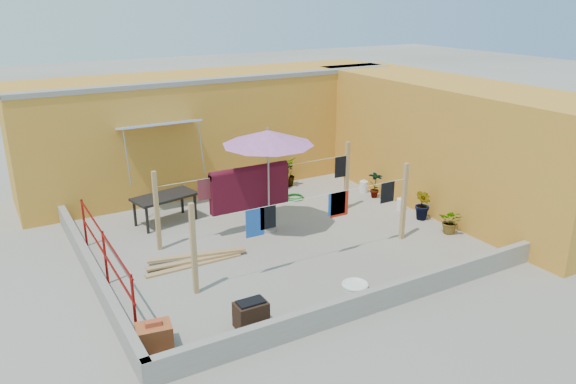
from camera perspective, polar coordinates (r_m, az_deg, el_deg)
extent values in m
plane|color=#9E998E|center=(12.92, -1.14, -4.80)|extent=(80.00, 80.00, 0.00)
cube|color=#BE8329|center=(16.67, -7.52, 6.42)|extent=(11.00, 2.40, 3.20)
cube|color=gray|center=(15.44, -6.23, 11.30)|extent=(11.00, 0.35, 0.12)
cube|color=#2D51B2|center=(14.41, -12.98, 6.71)|extent=(2.00, 0.79, 0.22)
cylinder|color=gray|center=(13.98, -16.03, 3.31)|extent=(0.03, 0.30, 1.28)
cylinder|color=gray|center=(14.52, -8.77, 4.43)|extent=(0.03, 0.30, 1.28)
cube|color=#BE8329|center=(15.44, 16.04, 4.79)|extent=(2.40, 9.00, 3.20)
cube|color=gray|center=(10.17, 8.80, -10.79)|extent=(8.30, 0.16, 0.44)
cube|color=gray|center=(11.63, -19.22, -7.65)|extent=(0.16, 7.30, 0.44)
cylinder|color=maroon|center=(9.59, -15.38, -11.01)|extent=(0.05, 0.05, 1.10)
cylinder|color=maroon|center=(11.34, -18.06, -6.36)|extent=(0.05, 0.05, 1.10)
cylinder|color=maroon|center=(13.16, -19.98, -2.97)|extent=(0.05, 0.05, 1.10)
cylinder|color=maroon|center=(11.14, -18.33, -4.04)|extent=(0.04, 4.20, 0.04)
cylinder|color=maroon|center=(11.32, -18.09, -6.13)|extent=(0.04, 4.20, 0.04)
cube|color=tan|center=(10.45, -9.56, -5.76)|extent=(0.09, 0.09, 1.80)
cube|color=tan|center=(12.87, 11.69, -0.98)|extent=(0.09, 0.09, 1.80)
cube|color=tan|center=(14.49, 5.99, 1.63)|extent=(0.09, 0.09, 1.80)
cube|color=tan|center=(12.39, -13.18, -1.92)|extent=(0.09, 0.09, 1.80)
cylinder|color=silver|center=(11.26, 2.25, -0.59)|extent=(5.00, 0.01, 0.01)
cylinder|color=silver|center=(13.07, -2.88, 2.27)|extent=(5.00, 0.01, 0.01)
cube|color=#450B19|center=(13.09, -3.91, 0.30)|extent=(1.95, 0.22, 0.95)
cube|color=black|center=(14.29, 5.38, 2.57)|extent=(0.35, 0.02, 0.55)
cube|color=maroon|center=(12.62, -8.36, 0.27)|extent=(0.38, 0.02, 0.49)
cube|color=#1D4BA0|center=(10.79, -3.36, -3.13)|extent=(0.39, 0.02, 0.57)
cube|color=black|center=(10.89, -2.05, -2.61)|extent=(0.34, 0.02, 0.47)
cube|color=#AF1E0E|center=(11.73, 5.24, -1.23)|extent=(0.44, 0.02, 0.54)
cube|color=#1D4BA0|center=(11.69, 4.98, -1.16)|extent=(0.41, 0.02, 0.49)
cube|color=black|center=(12.46, 10.08, -0.02)|extent=(0.36, 0.02, 0.47)
cylinder|color=gray|center=(13.36, -1.93, -3.81)|extent=(0.38, 0.38, 0.06)
cylinder|color=gray|center=(12.95, -1.99, 0.95)|extent=(0.05, 0.05, 2.40)
cone|color=#C167AE|center=(12.65, -2.05, 5.57)|extent=(2.63, 2.63, 0.33)
cylinder|color=gray|center=(12.61, -2.06, 6.40)|extent=(0.04, 0.04, 0.10)
cube|color=black|center=(13.91, -12.44, -0.46)|extent=(1.64, 1.06, 0.06)
cube|color=black|center=(13.49, -14.11, -2.81)|extent=(0.06, 0.06, 0.66)
cube|color=black|center=(14.00, -15.30, -2.10)|extent=(0.06, 0.06, 0.66)
cube|color=black|center=(14.10, -9.41, -1.49)|extent=(0.06, 0.06, 0.66)
cube|color=black|center=(14.58, -10.71, -0.86)|extent=(0.06, 0.06, 0.66)
cube|color=#AC5427|center=(9.38, -13.43, -14.09)|extent=(0.61, 0.48, 0.40)
cube|color=#B9482B|center=(9.25, -13.55, -12.84)|extent=(0.27, 0.16, 0.08)
cube|color=tan|center=(11.85, -9.49, -7.32)|extent=(2.07, 0.16, 0.04)
cube|color=tan|center=(11.95, -9.35, -6.81)|extent=(2.07, 0.31, 0.04)
cube|color=tan|center=(12.06, -9.21, -6.32)|extent=(2.05, 0.59, 0.04)
cube|color=black|center=(9.65, -3.77, -12.33)|extent=(0.54, 0.36, 0.45)
cube|color=black|center=(9.53, -3.81, -11.08)|extent=(0.45, 0.27, 0.04)
cylinder|color=white|center=(10.96, 6.82, -9.46)|extent=(0.49, 0.49, 0.06)
torus|color=white|center=(10.94, 6.83, -9.32)|extent=(0.52, 0.52, 0.05)
cylinder|color=white|center=(14.89, 11.37, -1.23)|extent=(0.22, 0.22, 0.30)
cylinder|color=white|center=(14.83, 11.41, -0.61)|extent=(0.06, 0.06, 0.05)
cylinder|color=white|center=(16.03, 7.69, 0.53)|extent=(0.24, 0.24, 0.32)
cylinder|color=white|center=(15.97, 7.72, 1.15)|extent=(0.06, 0.06, 0.05)
torus|color=#176A1D|center=(15.44, 0.69, -0.58)|extent=(0.53, 0.53, 0.04)
torus|color=#176A1D|center=(15.43, 0.69, -0.44)|extent=(0.45, 0.45, 0.04)
imported|color=#245718|center=(16.26, -0.68, 2.00)|extent=(0.98, 0.92, 0.87)
imported|color=#245718|center=(16.39, 0.00, 1.81)|extent=(0.49, 0.49, 0.69)
imported|color=#245718|center=(15.58, 8.86, 0.79)|extent=(0.46, 0.49, 0.77)
imported|color=#245718|center=(14.24, 13.58, -1.27)|extent=(0.44, 0.51, 0.80)
imported|color=#245718|center=(13.66, 16.23, -2.87)|extent=(0.69, 0.71, 0.60)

